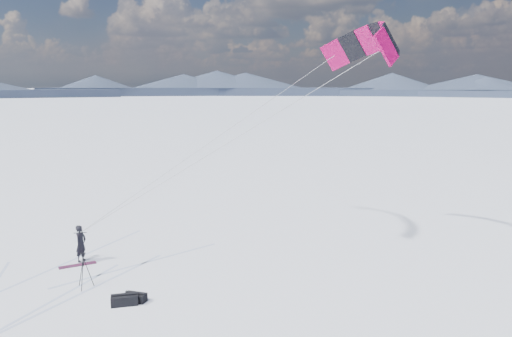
% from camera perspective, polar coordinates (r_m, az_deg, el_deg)
% --- Properties ---
extents(ground, '(1800.00, 1800.00, 0.00)m').
position_cam_1_polar(ground, '(20.98, -22.65, -12.86)').
color(ground, white).
extents(horizon_hills, '(704.00, 705.94, 8.00)m').
position_cam_1_polar(horizon_hills, '(20.06, -23.21, -4.80)').
color(horizon_hills, '#1A2231').
rests_on(horizon_hills, ground).
extents(snow_tracks, '(14.76, 10.25, 0.01)m').
position_cam_1_polar(snow_tracks, '(21.08, -24.70, -12.89)').
color(snow_tracks, '#A8B6D8').
rests_on(snow_tracks, ground).
extents(snowkiter, '(0.43, 0.62, 1.64)m').
position_cam_1_polar(snowkiter, '(23.81, -19.27, -9.96)').
color(snowkiter, black).
rests_on(snowkiter, ground).
extents(snowboard, '(1.36, 1.23, 0.04)m').
position_cam_1_polar(snowboard, '(23.32, -19.73, -10.35)').
color(snowboard, '#701946').
rests_on(snowboard, ground).
extents(tripod, '(0.62, 0.59, 1.40)m').
position_cam_1_polar(tripod, '(20.55, -19.08, -10.44)').
color(tripod, black).
rests_on(tripod, ground).
extents(gear_bag_a, '(1.04, 0.80, 0.42)m').
position_cam_1_polar(gear_bag_a, '(18.92, -14.79, -14.30)').
color(gear_bag_a, black).
rests_on(gear_bag_a, ground).
extents(gear_bag_b, '(0.82, 0.45, 0.36)m').
position_cam_1_polar(gear_bag_b, '(19.12, -13.63, -14.09)').
color(gear_bag_b, black).
rests_on(gear_bag_b, ground).
extents(power_kite, '(13.76, 8.19, 9.28)m').
position_cam_1_polar(power_kite, '(24.40, 12.71, 13.67)').
color(power_kite, '#B2044D').
rests_on(power_kite, ground).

